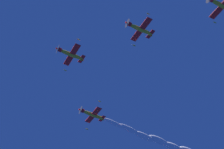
# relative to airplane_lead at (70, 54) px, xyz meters

# --- Properties ---
(airplane_lead) EXTENTS (7.02, 7.10, 3.21)m
(airplane_lead) POSITION_rel_airplane_lead_xyz_m (0.00, 0.00, 0.00)
(airplane_lead) COLOR gold
(airplane_left_wingman) EXTENTS (7.01, 7.07, 3.27)m
(airplane_left_wingman) POSITION_rel_airplane_lead_xyz_m (3.84, -16.27, 0.52)
(airplane_left_wingman) COLOR gold
(airplane_right_wingman) EXTENTS (7.00, 7.02, 3.36)m
(airplane_right_wingman) POSITION_rel_airplane_lead_xyz_m (16.48, 5.74, 0.74)
(airplane_right_wingman) COLOR gold
(airplane_outer_left) EXTENTS (7.00, 7.08, 3.19)m
(airplane_outer_left) POSITION_rel_airplane_lead_xyz_m (8.27, -33.60, -1.32)
(airplane_outer_left) COLOR gold
(smoke_trail_right_wingman) EXTENTS (26.18, 15.05, 3.62)m
(smoke_trail_right_wingman) POSITION_rel_airplane_lead_xyz_m (35.24, -4.21, 2.13)
(smoke_trail_right_wingman) COLOR white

